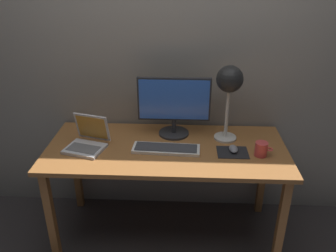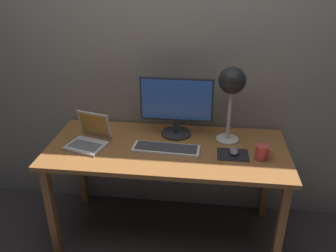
{
  "view_description": "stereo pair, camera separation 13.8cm",
  "coord_description": "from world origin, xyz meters",
  "px_view_note": "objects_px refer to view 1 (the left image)",
  "views": [
    {
      "loc": [
        0.11,
        -2.02,
        1.87
      ],
      "look_at": [
        0.01,
        -0.05,
        0.92
      ],
      "focal_mm": 36.98,
      "sensor_mm": 36.0,
      "label": 1
    },
    {
      "loc": [
        0.25,
        -2.0,
        1.87
      ],
      "look_at": [
        0.01,
        -0.05,
        0.92
      ],
      "focal_mm": 36.98,
      "sensor_mm": 36.0,
      "label": 2
    }
  ],
  "objects_px": {
    "monitor": "(174,104)",
    "desk_lamp": "(229,84)",
    "keyboard_main": "(166,149)",
    "coffee_mug": "(261,149)",
    "mouse": "(233,149)",
    "laptop": "(88,138)"
  },
  "relations": [
    {
      "from": "monitor",
      "to": "keyboard_main",
      "type": "xyz_separation_m",
      "value": [
        -0.04,
        -0.24,
        -0.22
      ]
    },
    {
      "from": "keyboard_main",
      "to": "laptop",
      "type": "relative_size",
      "value": 1.51
    },
    {
      "from": "mouse",
      "to": "coffee_mug",
      "type": "bearing_deg",
      "value": -13.46
    },
    {
      "from": "monitor",
      "to": "desk_lamp",
      "type": "height_order",
      "value": "desk_lamp"
    },
    {
      "from": "monitor",
      "to": "mouse",
      "type": "distance_m",
      "value": 0.51
    },
    {
      "from": "keyboard_main",
      "to": "mouse",
      "type": "bearing_deg",
      "value": 0.61
    },
    {
      "from": "keyboard_main",
      "to": "coffee_mug",
      "type": "bearing_deg",
      "value": -3.39
    },
    {
      "from": "laptop",
      "to": "desk_lamp",
      "type": "distance_m",
      "value": 1.0
    },
    {
      "from": "monitor",
      "to": "laptop",
      "type": "distance_m",
      "value": 0.62
    },
    {
      "from": "desk_lamp",
      "to": "mouse",
      "type": "bearing_deg",
      "value": -79.11
    },
    {
      "from": "keyboard_main",
      "to": "desk_lamp",
      "type": "bearing_deg",
      "value": 24.99
    },
    {
      "from": "desk_lamp",
      "to": "coffee_mug",
      "type": "bearing_deg",
      "value": -47.5
    },
    {
      "from": "desk_lamp",
      "to": "mouse",
      "type": "distance_m",
      "value": 0.42
    },
    {
      "from": "keyboard_main",
      "to": "laptop",
      "type": "distance_m",
      "value": 0.52
    },
    {
      "from": "monitor",
      "to": "mouse",
      "type": "xyz_separation_m",
      "value": [
        0.4,
        -0.23,
        -0.21
      ]
    },
    {
      "from": "monitor",
      "to": "coffee_mug",
      "type": "bearing_deg",
      "value": -25.81
    },
    {
      "from": "coffee_mug",
      "to": "keyboard_main",
      "type": "bearing_deg",
      "value": 176.61
    },
    {
      "from": "keyboard_main",
      "to": "coffee_mug",
      "type": "xyz_separation_m",
      "value": [
        0.61,
        -0.04,
        0.03
      ]
    },
    {
      "from": "desk_lamp",
      "to": "coffee_mug",
      "type": "height_order",
      "value": "desk_lamp"
    },
    {
      "from": "keyboard_main",
      "to": "desk_lamp",
      "type": "distance_m",
      "value": 0.59
    },
    {
      "from": "keyboard_main",
      "to": "laptop",
      "type": "height_order",
      "value": "laptop"
    },
    {
      "from": "keyboard_main",
      "to": "desk_lamp",
      "type": "height_order",
      "value": "desk_lamp"
    }
  ]
}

